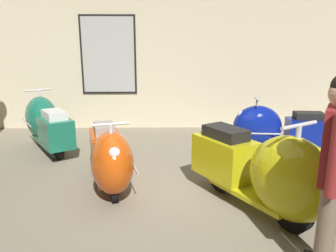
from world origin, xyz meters
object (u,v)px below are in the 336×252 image
scooter_0 (46,123)px  visitor_0 (335,165)px  scooter_2 (267,172)px  scooter_1 (110,158)px  scooter_3 (272,129)px

scooter_0 → visitor_0: size_ratio=1.03×
scooter_2 → visitor_0: bearing=-20.2°
scooter_0 → scooter_1: size_ratio=1.03×
scooter_2 → scooter_3: 2.17m
scooter_2 → visitor_0: 1.04m
scooter_0 → scooter_3: scooter_0 is taller
scooter_1 → scooter_2: bearing=54.2°
scooter_2 → scooter_3: scooter_2 is taller
scooter_0 → visitor_0: visitor_0 is taller
scooter_1 → visitor_0: bearing=35.5°
visitor_0 → scooter_1: bearing=-8.5°
scooter_3 → visitor_0: bearing=84.8°
scooter_1 → scooter_2: 1.89m
scooter_1 → visitor_0: (1.94, -1.59, 0.51)m
scooter_1 → scooter_3: 2.86m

